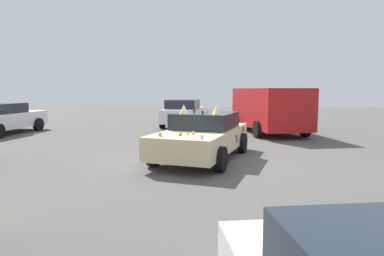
{
  "coord_description": "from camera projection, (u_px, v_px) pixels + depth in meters",
  "views": [
    {
      "loc": [
        -9.68,
        -0.63,
        2.01
      ],
      "look_at": [
        0.0,
        0.3,
        0.9
      ],
      "focal_mm": 31.68,
      "sensor_mm": 36.0,
      "label": 1
    }
  ],
  "objects": [
    {
      "name": "ground_plane",
      "position": [
        202.0,
        159.0,
        9.86
      ],
      "size": [
        60.0,
        60.0,
        0.0
      ],
      "primitive_type": "plane",
      "color": "#514F4C"
    },
    {
      "name": "art_car_decorated",
      "position": [
        203.0,
        136.0,
        9.84
      ],
      "size": [
        4.62,
        2.78,
        1.59
      ],
      "rotation": [
        0.0,
        0.0,
        2.89
      ],
      "color": "beige",
      "rests_on": "ground"
    },
    {
      "name": "parked_van_far_left",
      "position": [
        269.0,
        108.0,
        15.71
      ],
      "size": [
        5.68,
        3.23,
        2.06
      ],
      "rotation": [
        0.0,
        0.0,
        3.37
      ],
      "color": "#B21919",
      "rests_on": "ground"
    },
    {
      "name": "parked_sedan_far_right",
      "position": [
        184.0,
        113.0,
        18.61
      ],
      "size": [
        4.27,
        2.2,
        1.46
      ],
      "rotation": [
        0.0,
        0.0,
        -0.06
      ],
      "color": "white",
      "rests_on": "ground"
    },
    {
      "name": "parked_sedan_behind_right",
      "position": [
        1.0,
        118.0,
        15.27
      ],
      "size": [
        4.48,
        2.29,
        1.39
      ],
      "rotation": [
        0.0,
        0.0,
        -0.07
      ],
      "color": "white",
      "rests_on": "ground"
    }
  ]
}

